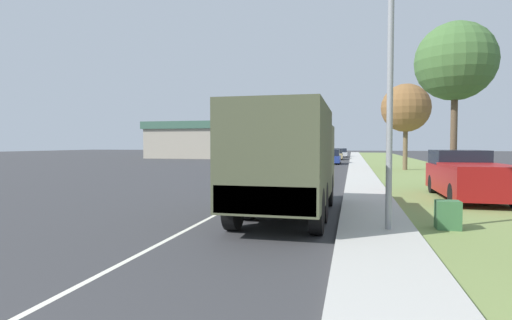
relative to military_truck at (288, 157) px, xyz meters
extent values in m
plane|color=#38383A|center=(-2.12, 28.85, -1.72)|extent=(180.00, 180.00, 0.00)
cube|color=silver|center=(-2.12, 28.85, -1.71)|extent=(0.12, 120.00, 0.00)
cube|color=beige|center=(2.38, 28.85, -1.66)|extent=(1.80, 120.00, 0.12)
cube|color=olive|center=(6.78, 28.85, -1.71)|extent=(7.00, 120.00, 0.02)
cube|color=#545B3D|center=(0.00, 2.51, -0.08)|extent=(2.32, 1.85, 2.13)
cube|color=#4C5138|center=(0.00, -0.80, 0.12)|extent=(2.32, 4.77, 2.53)
cube|color=#545B3D|center=(0.00, -3.14, -0.80)|extent=(2.20, 0.10, 0.60)
cube|color=red|center=(-0.87, -3.16, -0.60)|extent=(0.12, 0.06, 0.12)
cube|color=red|center=(0.87, -3.16, -0.60)|extent=(0.12, 0.06, 0.12)
cylinder|color=black|center=(-1.01, 2.41, -1.17)|extent=(0.30, 1.09, 1.09)
cylinder|color=black|center=(1.01, 2.41, -1.17)|extent=(0.30, 1.09, 1.09)
cylinder|color=black|center=(-1.01, -2.00, -1.17)|extent=(0.30, 1.09, 1.09)
cylinder|color=black|center=(1.01, -2.00, -1.17)|extent=(0.30, 1.09, 1.09)
cylinder|color=black|center=(-1.01, -0.57, -1.17)|extent=(0.30, 1.09, 1.09)
cylinder|color=black|center=(1.01, -0.57, -1.17)|extent=(0.30, 1.09, 1.09)
cube|color=navy|center=(-3.60, 13.57, -1.22)|extent=(1.87, 4.13, 0.64)
cube|color=black|center=(-3.60, 13.65, -0.57)|extent=(1.65, 1.86, 0.66)
cylinder|color=black|center=(-4.44, 14.89, -1.40)|extent=(0.20, 0.64, 0.64)
cylinder|color=black|center=(-2.76, 14.89, -1.40)|extent=(0.20, 0.64, 0.64)
cylinder|color=black|center=(-4.44, 12.25, -1.40)|extent=(0.20, 0.64, 0.64)
cylinder|color=black|center=(-2.76, 12.25, -1.40)|extent=(0.20, 0.64, 0.64)
cube|color=#336B3D|center=(-4.07, 23.38, -1.17)|extent=(1.75, 4.87, 0.75)
cube|color=black|center=(-4.07, 23.47, -0.42)|extent=(1.54, 2.19, 0.75)
cylinder|color=black|center=(-4.85, 24.94, -1.40)|extent=(0.20, 0.64, 0.64)
cylinder|color=black|center=(-3.30, 24.94, -1.40)|extent=(0.20, 0.64, 0.64)
cylinder|color=black|center=(-4.85, 21.82, -1.40)|extent=(0.20, 0.64, 0.64)
cylinder|color=black|center=(-3.30, 21.82, -1.40)|extent=(0.20, 0.64, 0.64)
cube|color=navy|center=(-0.32, 31.50, -1.21)|extent=(1.78, 4.41, 0.66)
cube|color=black|center=(-0.32, 31.58, -0.53)|extent=(1.57, 1.98, 0.69)
cylinder|color=black|center=(-1.11, 32.91, -1.40)|extent=(0.20, 0.64, 0.64)
cylinder|color=black|center=(0.47, 32.91, -1.40)|extent=(0.20, 0.64, 0.64)
cylinder|color=black|center=(-1.11, 30.08, -1.40)|extent=(0.20, 0.64, 0.64)
cylinder|color=black|center=(0.47, 30.08, -1.40)|extent=(0.20, 0.64, 0.64)
cube|color=tan|center=(-0.34, 43.62, -1.22)|extent=(1.76, 4.61, 0.65)
cube|color=black|center=(-0.34, 43.71, -0.56)|extent=(1.55, 2.08, 0.67)
cylinder|color=black|center=(-1.13, 45.09, -1.40)|extent=(0.20, 0.64, 0.64)
cylinder|color=black|center=(0.44, 45.09, -1.40)|extent=(0.20, 0.64, 0.64)
cylinder|color=black|center=(-1.13, 42.14, -1.40)|extent=(0.20, 0.64, 0.64)
cylinder|color=black|center=(0.44, 42.14, -1.40)|extent=(0.20, 0.64, 0.64)
cube|color=#B7BABF|center=(0.06, 54.39, -1.24)|extent=(1.91, 4.60, 0.59)
cube|color=black|center=(0.06, 54.49, -0.63)|extent=(1.68, 2.07, 0.63)
cylinder|color=black|center=(-0.79, 55.87, -1.40)|extent=(0.20, 0.64, 0.64)
cylinder|color=black|center=(0.92, 55.87, -1.40)|extent=(0.20, 0.64, 0.64)
cylinder|color=black|center=(-0.79, 52.92, -1.40)|extent=(0.20, 0.64, 0.64)
cylinder|color=black|center=(0.92, 52.92, -1.40)|extent=(0.20, 0.64, 0.64)
cube|color=maroon|center=(6.05, 5.14, -0.96)|extent=(2.10, 5.50, 1.02)
cube|color=black|center=(6.05, 6.74, -0.16)|extent=(1.93, 2.31, 0.58)
cube|color=maroon|center=(6.05, 3.99, -0.39)|extent=(2.10, 3.19, 0.12)
cylinder|color=black|center=(5.13, 6.96, -1.32)|extent=(0.24, 0.76, 0.76)
cylinder|color=black|center=(6.98, 6.96, -1.32)|extent=(0.24, 0.76, 0.76)
cylinder|color=black|center=(5.13, 3.33, -1.32)|extent=(0.24, 0.76, 0.76)
cylinder|color=gray|center=(2.63, -1.55, 2.04)|extent=(0.14, 0.14, 7.27)
cylinder|color=brown|center=(6.32, 8.71, 0.74)|extent=(0.29, 0.29, 4.87)
sphere|color=#477038|center=(6.32, 8.71, 4.15)|extent=(3.55, 3.55, 3.55)
cylinder|color=brown|center=(5.93, 22.75, 0.26)|extent=(0.36, 0.36, 3.91)
sphere|color=brown|center=(5.93, 22.75, 3.28)|extent=(3.86, 3.86, 3.86)
cube|color=#3D7042|center=(4.08, -0.75, -1.35)|extent=(0.55, 0.45, 0.70)
cube|color=#B2A893|center=(-19.42, 47.89, 0.41)|extent=(16.40, 13.87, 4.26)
cube|color=#3D6651|center=(-19.42, 47.89, 3.08)|extent=(17.05, 14.42, 1.07)
camera|label=1|loc=(1.80, -11.24, 0.38)|focal=28.00mm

